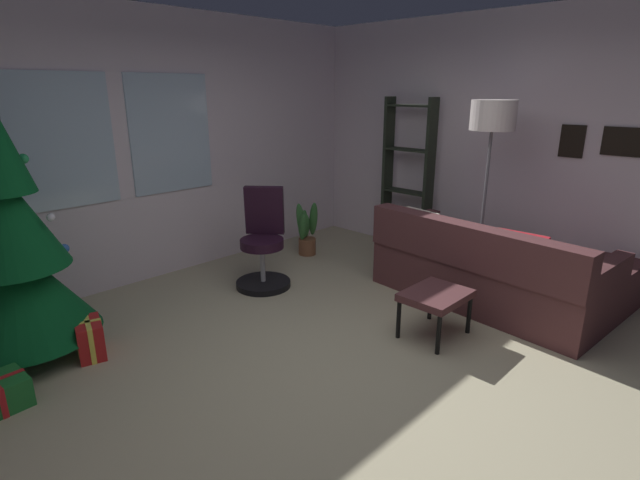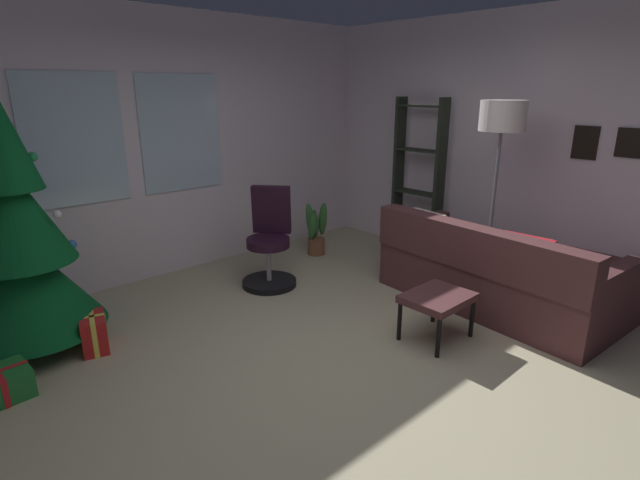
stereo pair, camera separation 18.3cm
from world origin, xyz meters
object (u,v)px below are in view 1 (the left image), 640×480
gift_box_red (90,338)px  floor_lamp (492,126)px  couch (508,272)px  holiday_tree (13,252)px  office_chair (263,248)px  bookshelf (407,187)px  footstool (436,298)px  potted_plant (306,230)px

gift_box_red → floor_lamp: floor_lamp is taller
couch → holiday_tree: 4.17m
holiday_tree → office_chair: holiday_tree is taller
bookshelf → gift_box_red: bearing=176.3°
couch → footstool: (-1.08, 0.13, 0.04)m
office_chair → holiday_tree: bearing=174.3°
holiday_tree → floor_lamp: holiday_tree is taller
gift_box_red → office_chair: size_ratio=0.35×
holiday_tree → floor_lamp: bearing=-25.9°
potted_plant → floor_lamp: bearing=-74.6°
office_chair → bookshelf: 2.03m
floor_lamp → potted_plant: (-0.55, 1.99, -1.33)m
gift_box_red → office_chair: (1.83, 0.15, 0.26)m
footstool → holiday_tree: size_ratio=0.22×
office_chair → floor_lamp: size_ratio=0.55×
holiday_tree → potted_plant: holiday_tree is taller
gift_box_red → office_chair: bearing=4.5°
couch → potted_plant: 2.42m
floor_lamp → potted_plant: bearing=105.4°
holiday_tree → gift_box_red: (0.31, -0.36, -0.68)m
couch → gift_box_red: bearing=150.1°
bookshelf → potted_plant: 1.34m
bookshelf → couch: bearing=-110.4°
holiday_tree → bookshelf: size_ratio=1.32×
couch → gift_box_red: couch is taller
gift_box_red → bookshelf: (3.78, -0.25, 0.68)m
holiday_tree → office_chair: 2.19m
gift_box_red → floor_lamp: size_ratio=0.19×
footstool → floor_lamp: floor_lamp is taller
footstool → office_chair: bearing=98.6°
couch → floor_lamp: (0.20, 0.40, 1.33)m
holiday_tree → potted_plant: size_ratio=3.78×
floor_lamp → potted_plant: 2.46m
office_chair → potted_plant: size_ratio=1.55×
footstool → holiday_tree: holiday_tree is taller
floor_lamp → holiday_tree: bearing=154.1°
holiday_tree → bookshelf: bearing=-8.4°
couch → office_chair: office_chair is taller
bookshelf → office_chair: bearing=168.7°
potted_plant → gift_box_red: bearing=-168.9°
office_chair → potted_plant: (1.01, 0.41, -0.10)m
couch → gift_box_red: size_ratio=6.31×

